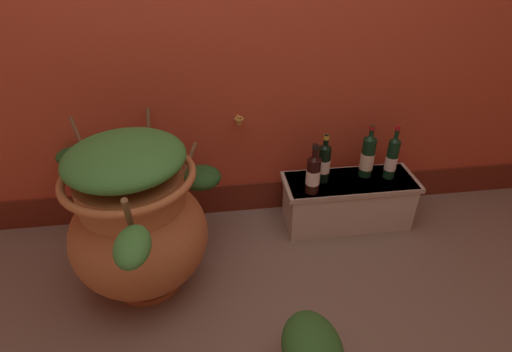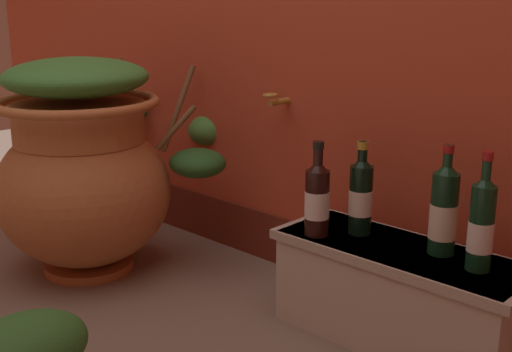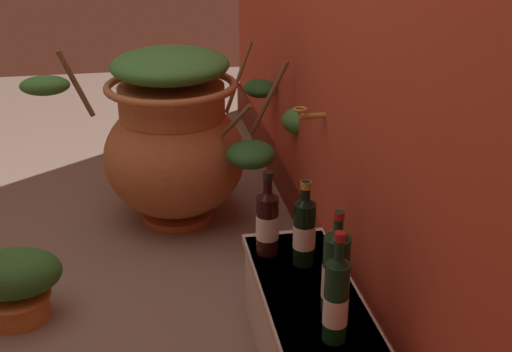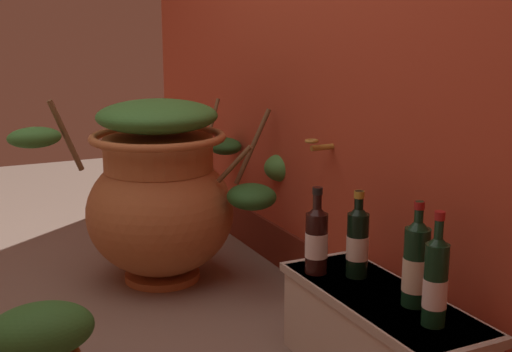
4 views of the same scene
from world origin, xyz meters
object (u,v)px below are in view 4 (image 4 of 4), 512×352
object	(u,v)px
terracotta_urn	(163,192)
wine_bottle_right	(317,238)
wine_bottle_left	(358,240)
potted_shrub	(41,341)
wine_bottle_middle	(416,263)
wine_bottle_back	(436,280)

from	to	relation	value
terracotta_urn	wine_bottle_right	bearing A→B (deg)	14.97
terracotta_urn	wine_bottle_left	world-z (taller)	terracotta_urn
terracotta_urn	potted_shrub	bearing A→B (deg)	-42.31
wine_bottle_middle	terracotta_urn	bearing A→B (deg)	-163.63
wine_bottle_left	potted_shrub	size ratio (longest dim) A/B	0.86
terracotta_urn	potted_shrub	world-z (taller)	terracotta_urn
wine_bottle_left	wine_bottle_middle	xyz separation A→B (m)	(0.27, 0.02, 0.01)
wine_bottle_right	potted_shrub	bearing A→B (deg)	-103.54
wine_bottle_left	potted_shrub	xyz separation A→B (m)	(-0.31, -1.01, -0.29)
terracotta_urn	wine_bottle_left	size ratio (longest dim) A/B	4.47
wine_bottle_right	potted_shrub	size ratio (longest dim) A/B	0.87
wine_bottle_right	wine_bottle_back	bearing A→B (deg)	10.45
wine_bottle_right	wine_bottle_back	distance (m)	0.51
wine_bottle_back	potted_shrub	size ratio (longest dim) A/B	0.97
wine_bottle_left	wine_bottle_middle	distance (m)	0.28
wine_bottle_middle	wine_bottle_back	xyz separation A→B (m)	(0.13, -0.04, 0.00)
wine_bottle_left	wine_bottle_back	bearing A→B (deg)	-2.08
terracotta_urn	wine_bottle_left	bearing A→B (deg)	19.19
potted_shrub	wine_bottle_back	bearing A→B (deg)	54.21
wine_bottle_middle	wine_bottle_right	distance (m)	0.39
terracotta_urn	wine_bottle_middle	size ratio (longest dim) A/B	4.08
wine_bottle_right	wine_bottle_back	size ratio (longest dim) A/B	0.90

